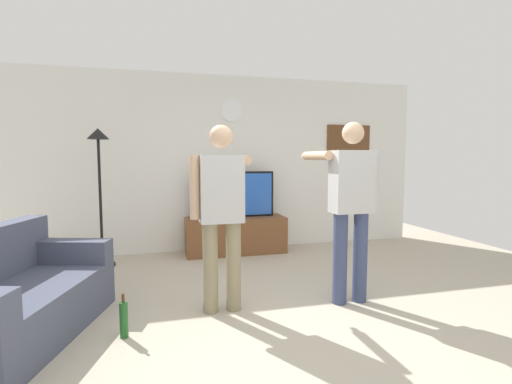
% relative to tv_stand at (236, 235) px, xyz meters
% --- Properties ---
extents(ground_plane, '(8.40, 8.40, 0.00)m').
position_rel_tv_stand_xyz_m(ground_plane, '(-0.06, -2.60, -0.27)').
color(ground_plane, '#B2A893').
extents(back_wall, '(6.40, 0.10, 2.70)m').
position_rel_tv_stand_xyz_m(back_wall, '(-0.06, 0.35, 1.08)').
color(back_wall, silver).
rests_on(back_wall, ground_plane).
extents(tv_stand, '(1.50, 0.54, 0.54)m').
position_rel_tv_stand_xyz_m(tv_stand, '(0.00, 0.00, 0.00)').
color(tv_stand, brown).
rests_on(tv_stand, ground_plane).
extents(television, '(1.20, 0.07, 0.69)m').
position_rel_tv_stand_xyz_m(television, '(0.00, 0.05, 0.62)').
color(television, black).
rests_on(television, tv_stand).
extents(wall_clock, '(0.34, 0.03, 0.34)m').
position_rel_tv_stand_xyz_m(wall_clock, '(0.00, 0.29, 1.90)').
color(wall_clock, white).
extents(framed_picture, '(0.78, 0.04, 0.52)m').
position_rel_tv_stand_xyz_m(framed_picture, '(2.01, 0.30, 1.46)').
color(framed_picture, brown).
extents(floor_lamp, '(0.32, 0.32, 1.82)m').
position_rel_tv_stand_xyz_m(floor_lamp, '(-1.86, -0.25, 1.03)').
color(floor_lamp, black).
rests_on(floor_lamp, ground_plane).
extents(person_standing_nearer_lamp, '(0.58, 0.78, 1.73)m').
position_rel_tv_stand_xyz_m(person_standing_nearer_lamp, '(-0.55, -2.09, 0.71)').
color(person_standing_nearer_lamp, gray).
rests_on(person_standing_nearer_lamp, ground_plane).
extents(person_standing_nearer_couch, '(0.58, 0.78, 1.78)m').
position_rel_tv_stand_xyz_m(person_standing_nearer_couch, '(0.71, -2.20, 0.74)').
color(person_standing_nearer_couch, '#384266').
rests_on(person_standing_nearer_couch, ground_plane).
extents(side_couch, '(1.26, 1.77, 0.87)m').
position_rel_tv_stand_xyz_m(side_couch, '(-2.25, -2.21, 0.05)').
color(side_couch, '#474C60').
rests_on(side_couch, ground_plane).
extents(beverage_bottle, '(0.07, 0.07, 0.36)m').
position_rel_tv_stand_xyz_m(beverage_bottle, '(-1.40, -2.43, -0.12)').
color(beverage_bottle, '#1E5923').
rests_on(beverage_bottle, ground_plane).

